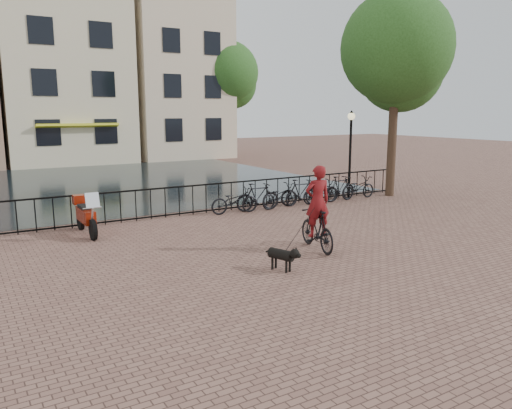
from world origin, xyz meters
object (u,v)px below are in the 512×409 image
motorcycle (86,211)px  lamp_post (351,140)px  dog (281,258)px  cyclist (317,213)px

motorcycle → lamp_post: bearing=2.6°
lamp_post → dog: (-7.55, -6.25, -2.09)m
lamp_post → cyclist: bearing=-137.5°
cyclist → motorcycle: (-4.68, 4.69, -0.28)m
motorcycle → dog: bearing=-63.2°
cyclist → dog: size_ratio=2.81×
lamp_post → motorcycle: bearing=-176.5°
cyclist → motorcycle: cyclist is taller
lamp_post → cyclist: lamp_post is taller
dog → motorcycle: size_ratio=0.47×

